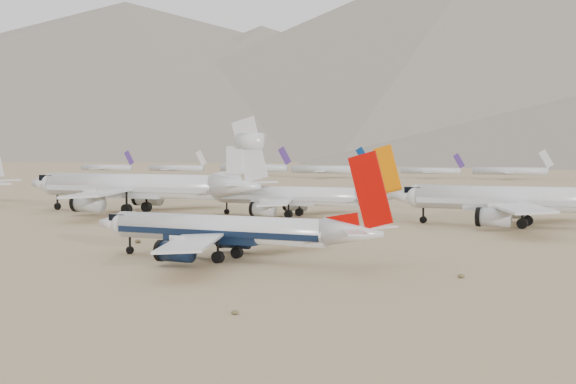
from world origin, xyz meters
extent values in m
plane|color=#8B7051|center=(0.00, 0.00, 0.00)|extent=(7000.00, 7000.00, 0.00)
cylinder|color=silver|center=(-8.69, 2.83, 4.25)|extent=(31.26, 3.70, 3.70)
cube|color=#0D1A32|center=(-8.69, 2.83, 3.79)|extent=(30.64, 3.75, 0.83)
sphere|color=silver|center=(-24.32, 2.83, 4.25)|extent=(3.70, 3.70, 3.70)
cube|color=black|center=(-24.87, 2.83, 5.27)|extent=(2.59, 2.40, 0.92)
cone|color=silver|center=(10.63, 2.83, 4.53)|extent=(7.82, 3.70, 3.70)
cube|color=silver|center=(-6.27, -8.14, 3.60)|extent=(12.07, 19.03, 0.58)
cube|color=silver|center=(12.15, -0.76, 4.99)|extent=(4.96, 6.49, 0.22)
cylinder|color=#0D1A32|center=(-10.42, -4.85, 1.94)|extent=(4.34, 2.66, 2.66)
cube|color=silver|center=(-6.27, 13.79, 3.60)|extent=(12.07, 19.03, 0.58)
cube|color=silver|center=(12.15, 6.42, 4.99)|extent=(4.96, 6.49, 0.22)
cylinder|color=#0D1A32|center=(-10.42, 10.51, 1.94)|extent=(4.34, 2.66, 2.66)
cube|color=#BF0500|center=(12.81, 2.83, 9.92)|extent=(5.92, 0.30, 9.76)
cylinder|color=black|center=(-23.39, 2.83, 0.55)|extent=(1.11, 0.46, 1.11)
cylinder|color=black|center=(-7.38, 0.24, 0.78)|extent=(1.55, 0.92, 1.55)
cylinder|color=black|center=(-7.38, 5.42, 0.78)|extent=(1.55, 0.92, 1.55)
cylinder|color=silver|center=(19.76, 67.81, 5.49)|extent=(39.25, 4.77, 4.77)
cube|color=silver|center=(19.76, 67.81, 4.89)|extent=(38.47, 4.84, 1.07)
sphere|color=silver|center=(0.13, 67.81, 5.49)|extent=(4.77, 4.77, 4.77)
cube|color=black|center=(-0.58, 67.81, 6.80)|extent=(3.34, 3.10, 1.19)
cube|color=silver|center=(22.79, 53.97, 4.65)|extent=(15.16, 23.89, 0.74)
cylinder|color=silver|center=(17.58, 58.09, 2.50)|extent=(5.45, 3.43, 3.43)
cube|color=silver|center=(22.79, 81.64, 4.65)|extent=(15.16, 23.89, 0.74)
cylinder|color=silver|center=(17.58, 77.52, 2.50)|extent=(5.45, 3.43, 3.43)
cylinder|color=black|center=(1.33, 67.81, 0.72)|extent=(1.43, 0.60, 1.43)
cylinder|color=black|center=(21.40, 64.47, 1.00)|extent=(2.00, 1.19, 2.00)
cylinder|color=black|center=(21.40, 71.15, 1.00)|extent=(2.00, 1.19, 2.00)
cylinder|color=silver|center=(-30.25, 70.52, 4.71)|extent=(33.53, 4.10, 4.10)
cube|color=silver|center=(-30.25, 70.52, 4.20)|extent=(32.86, 4.16, 0.92)
sphere|color=silver|center=(-47.02, 70.52, 4.71)|extent=(4.10, 4.10, 4.10)
cube|color=black|center=(-47.63, 70.52, 5.84)|extent=(2.87, 2.66, 1.02)
cone|color=silver|center=(-9.53, 70.52, 5.02)|extent=(8.38, 4.10, 4.10)
cube|color=silver|center=(-27.66, 58.69, 4.00)|extent=(12.95, 20.41, 0.63)
cube|color=silver|center=(-7.90, 66.64, 5.53)|extent=(5.32, 6.96, 0.25)
cylinder|color=silver|center=(-32.12, 62.21, 2.15)|extent=(4.66, 2.95, 2.95)
cube|color=silver|center=(-27.66, 82.35, 4.00)|extent=(12.95, 20.41, 0.63)
cube|color=silver|center=(-7.90, 74.39, 5.53)|extent=(5.32, 6.96, 0.25)
cylinder|color=silver|center=(-32.12, 78.83, 2.15)|extent=(4.66, 2.95, 2.95)
cube|color=orange|center=(-7.20, 70.52, 10.83)|extent=(6.35, 0.33, 10.47)
cylinder|color=black|center=(-45.99, 70.52, 0.61)|extent=(1.23, 0.51, 1.23)
cylinder|color=black|center=(-28.86, 67.65, 0.86)|extent=(1.72, 1.02, 1.72)
cylinder|color=black|center=(-28.86, 73.39, 0.86)|extent=(1.72, 1.02, 1.72)
cylinder|color=silver|center=(-69.08, 64.81, 6.44)|extent=(46.80, 5.60, 5.60)
cube|color=silver|center=(-69.08, 64.81, 5.74)|extent=(45.86, 5.69, 1.26)
sphere|color=silver|center=(-92.48, 64.81, 6.44)|extent=(5.60, 5.60, 5.60)
cube|color=black|center=(-93.32, 64.81, 7.98)|extent=(3.92, 3.64, 1.40)
cone|color=silver|center=(-40.16, 64.81, 6.86)|extent=(11.70, 5.60, 5.60)
cube|color=silver|center=(-65.47, 48.36, 5.46)|extent=(18.07, 28.48, 0.87)
cube|color=silver|center=(-37.88, 59.42, 7.56)|extent=(7.43, 9.71, 0.34)
cylinder|color=silver|center=(-71.68, 53.27, 2.94)|extent=(6.50, 4.03, 4.03)
cube|color=silver|center=(-65.47, 81.26, 5.46)|extent=(18.07, 28.48, 0.87)
cube|color=silver|center=(-37.88, 70.20, 7.56)|extent=(7.43, 9.71, 0.34)
cylinder|color=silver|center=(-71.68, 76.34, 2.94)|extent=(6.50, 4.03, 4.03)
cube|color=silver|center=(-36.91, 64.81, 14.95)|extent=(8.87, 0.45, 14.61)
cylinder|color=silver|center=(-36.58, 64.81, 16.75)|extent=(5.85, 3.63, 3.63)
cylinder|color=black|center=(-91.08, 64.81, 0.84)|extent=(1.68, 0.70, 1.68)
cylinder|color=black|center=(-67.13, 60.88, 1.18)|extent=(2.35, 1.40, 2.35)
cylinder|color=black|center=(-67.13, 68.73, 1.18)|extent=(2.35, 1.40, 2.35)
cube|color=silver|center=(-111.67, 67.78, 6.92)|extent=(6.62, 8.66, 0.31)
cylinder|color=silver|center=(-262.95, 303.91, 4.19)|extent=(36.15, 3.57, 3.57)
cube|color=#482A7F|center=(-245.94, 303.91, 10.23)|extent=(7.20, 0.36, 9.07)
cube|color=silver|center=(-262.95, 294.55, 3.65)|extent=(9.52, 16.64, 0.36)
cube|color=silver|center=(-262.95, 313.27, 3.65)|extent=(9.52, 16.64, 0.36)
cylinder|color=silver|center=(-215.66, 308.72, 4.21)|extent=(36.56, 3.61, 3.61)
cube|color=silver|center=(-198.46, 308.72, 10.31)|extent=(7.28, 0.36, 9.17)
cube|color=silver|center=(-215.66, 299.26, 3.66)|extent=(9.63, 16.83, 0.36)
cube|color=silver|center=(-215.66, 318.19, 3.66)|extent=(9.63, 16.83, 0.36)
cylinder|color=silver|center=(-170.71, 321.18, 4.51)|extent=(42.66, 4.22, 4.22)
cube|color=#482A7F|center=(-150.64, 321.18, 11.63)|extent=(8.50, 0.42, 10.70)
cube|color=silver|center=(-170.71, 310.14, 3.88)|extent=(11.24, 19.64, 0.42)
cube|color=silver|center=(-170.71, 332.22, 3.88)|extent=(11.24, 19.64, 0.42)
cylinder|color=silver|center=(-117.29, 305.18, 4.47)|extent=(41.82, 4.13, 4.13)
cube|color=navy|center=(-97.61, 305.18, 11.45)|extent=(8.33, 0.41, 10.49)
cube|color=silver|center=(-117.29, 294.36, 3.85)|extent=(11.02, 19.25, 0.41)
cube|color=silver|center=(-117.29, 316.01, 3.85)|extent=(11.02, 19.25, 0.41)
cylinder|color=silver|center=(-66.05, 321.89, 3.97)|extent=(31.83, 3.15, 3.15)
cube|color=#482A7F|center=(-51.07, 321.89, 9.29)|extent=(6.34, 0.31, 7.99)
cube|color=silver|center=(-66.05, 313.65, 3.50)|extent=(8.39, 14.65, 0.31)
cube|color=silver|center=(-66.05, 330.13, 3.50)|extent=(8.39, 14.65, 0.31)
cylinder|color=silver|center=(-25.70, 324.46, 4.25)|extent=(37.48, 3.70, 3.70)
cube|color=silver|center=(-8.06, 324.46, 10.51)|extent=(7.46, 0.37, 9.40)
cube|color=silver|center=(-25.70, 314.76, 3.70)|extent=(9.87, 17.25, 0.37)
cube|color=silver|center=(-25.70, 334.16, 3.70)|extent=(9.87, 17.25, 0.37)
cone|color=slate|center=(-1300.00, 1720.00, 210.00)|extent=(3024.00, 3024.00, 420.00)
cone|color=slate|center=(-800.00, 1560.00, 150.00)|extent=(1800.00, 1800.00, 300.00)
cone|color=slate|center=(-300.00, 1690.00, 235.00)|extent=(2444.00, 2444.00, 470.00)
cone|color=slate|center=(-700.00, 1100.00, 47.50)|extent=(855.00, 855.00, 95.00)
ellipsoid|color=brown|center=(-30.40, 14.40, 0.29)|extent=(0.98, 0.98, 0.54)
ellipsoid|color=brown|center=(10.70, -27.70, 0.21)|extent=(0.70, 0.70, 0.39)
ellipsoid|color=brown|center=(24.40, 1.60, 0.25)|extent=(0.84, 0.84, 0.46)
camera|label=1|loc=(45.58, -90.47, 14.84)|focal=50.00mm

